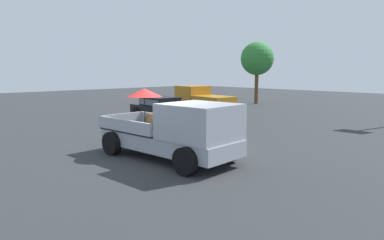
% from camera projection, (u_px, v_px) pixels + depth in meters
% --- Properties ---
extents(ground_plane, '(80.00, 80.00, 0.00)m').
position_uv_depth(ground_plane, '(168.00, 158.00, 11.57)').
color(ground_plane, '#2D3033').
extents(pickup_truck_main, '(5.15, 2.49, 2.27)m').
position_uv_depth(pickup_truck_main, '(177.00, 131.00, 11.14)').
color(pickup_truck_main, black).
rests_on(pickup_truck_main, ground).
extents(pickup_truck_red, '(4.96, 2.56, 1.80)m').
position_uv_depth(pickup_truck_red, '(202.00, 100.00, 23.95)').
color(pickup_truck_red, black).
rests_on(pickup_truck_red, ground).
extents(parked_sedan_near, '(4.42, 2.24, 1.33)m').
position_uv_depth(parked_sedan_near, '(161.00, 107.00, 20.70)').
color(parked_sedan_near, black).
rests_on(parked_sedan_near, ground).
extents(tree_by_lot, '(2.83, 2.83, 5.29)m').
position_uv_depth(tree_by_lot, '(257.00, 59.00, 29.97)').
color(tree_by_lot, brown).
rests_on(tree_by_lot, ground).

